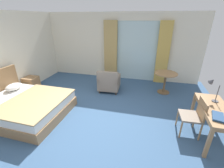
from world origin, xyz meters
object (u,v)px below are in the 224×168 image
closed_book (218,117)px  desk_chair (194,115)px  writing_desk (215,112)px  desk_lamp (213,84)px  armchair_by_window (109,82)px  nightstand (32,84)px  round_cafe_table (165,78)px  bed (24,106)px

closed_book → desk_chair: bearing=142.7°
writing_desk → desk_lamp: (-0.02, 0.41, 0.45)m
writing_desk → closed_book: bearing=-105.2°
desk_lamp → armchair_by_window: size_ratio=0.65×
nightstand → desk_chair: desk_chair is taller
writing_desk → armchair_by_window: bearing=148.6°
nightstand → desk_lamp: size_ratio=0.97×
armchair_by_window → round_cafe_table: bearing=10.2°
closed_book → nightstand: bearing=-179.1°
nightstand → bed: bearing=-56.9°
bed → round_cafe_table: (3.72, 2.27, 0.27)m
nightstand → armchair_by_window: 2.76m
bed → desk_lamp: (4.53, 0.68, 0.81)m
bed → closed_book: bed is taller
writing_desk → round_cafe_table: (-0.83, 2.00, -0.09)m
nightstand → armchair_by_window: bearing=13.2°
nightstand → round_cafe_table: (4.57, 0.97, 0.29)m
writing_desk → armchair_by_window: armchair_by_window is taller
writing_desk → round_cafe_table: same height
nightstand → writing_desk: bearing=-10.8°
bed → desk_chair: bearing=4.0°
round_cafe_table → desk_chair: bearing=-76.8°
writing_desk → desk_chair: bearing=176.9°
closed_book → writing_desk: bearing=90.1°
armchair_by_window → round_cafe_table: (1.89, 0.34, 0.21)m
bed → closed_book: bearing=-0.8°
bed → writing_desk: (4.55, 0.27, 0.36)m
nightstand → writing_desk: 5.51m
desk_chair → round_cafe_table: (-0.47, 1.98, 0.05)m
round_cafe_table → writing_desk: bearing=-67.5°
desk_chair → round_cafe_table: bearing=103.2°
nightstand → desk_chair: bearing=-11.3°
closed_book → round_cafe_table: 2.45m
closed_book → armchair_by_window: armchair_by_window is taller
bed → nightstand: 1.55m
round_cafe_table → nightstand: bearing=-168.0°
armchair_by_window → closed_book: bearing=-37.2°
closed_book → armchair_by_window: (-2.62, 1.99, -0.42)m
closed_book → armchair_by_window: 3.32m
desk_lamp → round_cafe_table: desk_lamp is taller
desk_lamp → armchair_by_window: bearing=155.2°
nightstand → desk_chair: 5.14m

